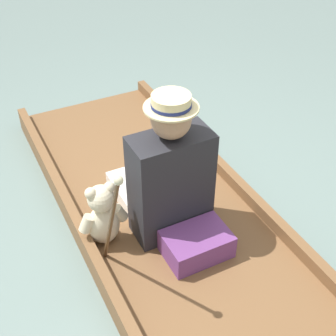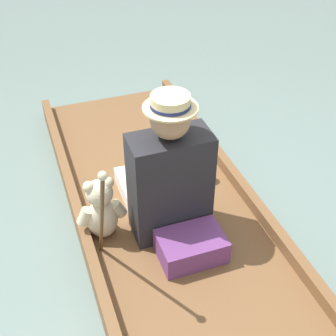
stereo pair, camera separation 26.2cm
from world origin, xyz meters
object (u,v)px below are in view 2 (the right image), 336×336
at_px(seated_person, 166,177).
at_px(teddy_bear, 101,210).
at_px(walking_cane, 102,211).
at_px(wine_glass, 206,171).

relative_size(seated_person, teddy_bear, 2.13).
bearing_deg(teddy_bear, walking_cane, -98.20).
xyz_separation_m(seated_person, teddy_bear, (-0.39, 0.01, -0.14)).
distance_m(seated_person, teddy_bear, 0.42).
bearing_deg(walking_cane, wine_glass, 35.30).
distance_m(seated_person, wine_glass, 0.55).
bearing_deg(walking_cane, seated_person, 34.22).
bearing_deg(seated_person, wine_glass, 38.93).
relative_size(seated_person, wine_glass, 8.46).
xyz_separation_m(wine_glass, walking_cane, (-0.82, -0.58, 0.40)).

